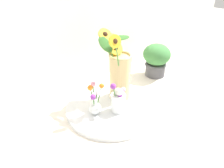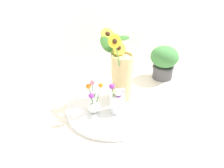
{
  "view_description": "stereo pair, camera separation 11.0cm",
  "coord_description": "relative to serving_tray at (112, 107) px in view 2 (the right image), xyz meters",
  "views": [
    {
      "loc": [
        -0.64,
        -0.61,
        0.72
      ],
      "look_at": [
        0.0,
        0.07,
        0.16
      ],
      "focal_mm": 35.0,
      "sensor_mm": 36.0,
      "label": 1
    },
    {
      "loc": [
        -0.56,
        -0.68,
        0.72
      ],
      "look_at": [
        0.0,
        0.07,
        0.16
      ],
      "focal_mm": 35.0,
      "sensor_mm": 36.0,
      "label": 2
    }
  ],
  "objects": [
    {
      "name": "ground_plane",
      "position": [
        -0.0,
        -0.07,
        -0.01
      ],
      "size": [
        6.0,
        6.0,
        0.0
      ],
      "primitive_type": "plane",
      "color": "silver"
    },
    {
      "name": "potted_plant",
      "position": [
        0.48,
        0.08,
        0.11
      ],
      "size": [
        0.18,
        0.18,
        0.22
      ],
      "color": "#4C4C51",
      "rests_on": "ground_plane"
    },
    {
      "name": "mason_jar_sunflowers",
      "position": [
        0.09,
        0.04,
        0.17
      ],
      "size": [
        0.19,
        0.19,
        0.4
      ],
      "color": "#D1B77A",
      "rests_on": "serving_tray"
    },
    {
      "name": "vase_bulb_right",
      "position": [
        -0.11,
        0.01,
        0.08
      ],
      "size": [
        0.1,
        0.07,
        0.18
      ],
      "color": "white",
      "rests_on": "serving_tray"
    },
    {
      "name": "vase_small_center",
      "position": [
        -0.0,
        -0.05,
        0.07
      ],
      "size": [
        0.09,
        0.08,
        0.17
      ],
      "color": "white",
      "rests_on": "serving_tray"
    },
    {
      "name": "serving_tray",
      "position": [
        0.0,
        0.0,
        0.0
      ],
      "size": [
        0.48,
        0.48,
        0.02
      ],
      "color": "silver",
      "rests_on": "ground_plane"
    }
  ]
}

